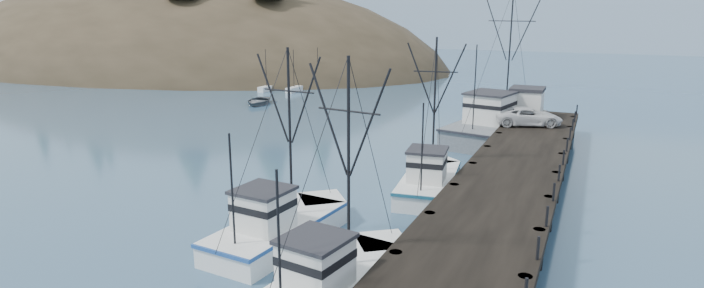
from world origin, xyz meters
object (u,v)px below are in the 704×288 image
object	(u,v)px
trawler_near	(336,281)
pickup_truck	(528,116)
pier	(513,172)
motorboat	(258,104)
work_vessel	(498,124)
pier_shed	(527,102)
trawler_far	(430,180)
trawler_mid	(282,226)

from	to	relation	value
trawler_near	pickup_truck	world-z (taller)	trawler_near
trawler_near	pier	bearing A→B (deg)	73.77
pickup_truck	motorboat	world-z (taller)	pickup_truck
work_vessel	pier_shed	world-z (taller)	work_vessel
pier	trawler_far	bearing A→B (deg)	-166.75
pickup_truck	motorboat	distance (m)	35.78
trawler_near	motorboat	distance (m)	50.23
pier	pickup_truck	xyz separation A→B (m)	(-0.83, 14.01, 1.10)
trawler_mid	trawler_far	xyz separation A→B (m)	(4.78, 10.88, 0.00)
trawler_mid	pier_shed	distance (m)	31.35
pier_shed	pickup_truck	size ratio (longest dim) A/B	0.56
pickup_truck	trawler_near	bearing A→B (deg)	153.12
trawler_near	pier_shed	world-z (taller)	trawler_near
trawler_near	trawler_mid	size ratio (longest dim) A/B	1.01
trawler_far	motorboat	world-z (taller)	trawler_far
pier	work_vessel	world-z (taller)	work_vessel
pier	pier_shed	xyz separation A→B (m)	(-1.48, 18.00, 1.73)
pier_shed	motorboat	xyz separation A→B (m)	(-33.69, 5.69, -3.42)
trawler_far	pickup_truck	size ratio (longest dim) A/B	1.83
pier_shed	motorboat	size ratio (longest dim) A/B	0.57
pier	work_vessel	size ratio (longest dim) A/B	2.56
motorboat	trawler_near	bearing A→B (deg)	-69.32
trawler_near	pickup_truck	distance (m)	30.60
pier	trawler_near	bearing A→B (deg)	-106.23
pier_shed	motorboat	world-z (taller)	pier_shed
motorboat	trawler_far	bearing A→B (deg)	-56.27
trawler_mid	work_vessel	distance (m)	29.89
trawler_mid	trawler_far	world-z (taller)	trawler_far
work_vessel	motorboat	world-z (taller)	work_vessel
pier_shed	motorboat	distance (m)	34.33
pier	pickup_truck	world-z (taller)	pickup_truck
trawler_mid	pickup_truck	world-z (taller)	trawler_mid
work_vessel	trawler_near	bearing A→B (deg)	-91.59
trawler_far	pier_shed	distance (m)	19.73
trawler_near	trawler_mid	xyz separation A→B (m)	(-5.18, 4.19, -0.00)
trawler_far	work_vessel	size ratio (longest dim) A/B	0.61
pier_shed	work_vessel	bearing A→B (deg)	-160.29
pier	trawler_mid	bearing A→B (deg)	-129.37
work_vessel	trawler_far	bearing A→B (deg)	-94.14
trawler_far	work_vessel	world-z (taller)	work_vessel
pickup_truck	work_vessel	bearing A→B (deg)	23.79
trawler_near	trawler_far	bearing A→B (deg)	91.52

